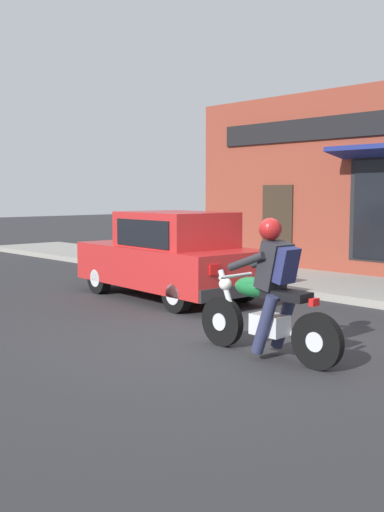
{
  "coord_description": "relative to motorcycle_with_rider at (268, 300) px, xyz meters",
  "views": [
    {
      "loc": [
        -5.49,
        -5.17,
        1.89
      ],
      "look_at": [
        0.73,
        1.36,
        0.95
      ],
      "focal_mm": 42.0,
      "sensor_mm": 36.0,
      "label": 1
    }
  ],
  "objects": [
    {
      "name": "ground_plane",
      "position": [
        0.16,
        0.86,
        -0.68
      ],
      "size": [
        80.0,
        80.0,
        0.0
      ],
      "primitive_type": "plane",
      "color": "#2B2B2D"
    },
    {
      "name": "traffic_cone",
      "position": [
        4.22,
        3.21,
        -0.25
      ],
      "size": [
        0.36,
        0.36,
        0.6
      ],
      "color": "black",
      "rests_on": "sidewalk_curb"
    },
    {
      "name": "sidewalk_curb",
      "position": [
        4.89,
        3.86,
        -0.61
      ],
      "size": [
        2.6,
        22.0,
        0.14
      ],
      "primitive_type": "cube",
      "color": "gray",
      "rests_on": "ground"
    },
    {
      "name": "motorcycle_with_rider",
      "position": [
        0.0,
        0.0,
        0.0
      ],
      "size": [
        0.56,
        2.02,
        1.62
      ],
      "color": "black",
      "rests_on": "ground"
    },
    {
      "name": "car_hatchback",
      "position": [
        1.79,
        3.74,
        0.09
      ],
      "size": [
        1.9,
        3.89,
        1.57
      ],
      "color": "black",
      "rests_on": "ground"
    }
  ]
}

